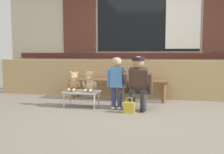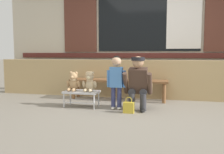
# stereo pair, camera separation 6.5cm
# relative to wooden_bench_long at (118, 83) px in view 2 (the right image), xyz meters

# --- Properties ---
(ground_plane) EXTENTS (60.00, 60.00, 0.00)m
(ground_plane) POSITION_rel_wooden_bench_long_xyz_m (0.55, -1.06, -0.37)
(ground_plane) COLOR gray
(brick_low_wall) EXTENTS (7.07, 0.25, 0.85)m
(brick_low_wall) POSITION_rel_wooden_bench_long_xyz_m (0.55, 0.37, 0.05)
(brick_low_wall) COLOR tan
(brick_low_wall) RESTS_ON ground
(shop_facade) EXTENTS (7.22, 0.26, 3.42)m
(shop_facade) POSITION_rel_wooden_bench_long_xyz_m (0.55, 0.88, 1.35)
(shop_facade) COLOR beige
(shop_facade) RESTS_ON ground
(wooden_bench_long) EXTENTS (2.10, 0.40, 0.44)m
(wooden_bench_long) POSITION_rel_wooden_bench_long_xyz_m (0.00, 0.00, 0.00)
(wooden_bench_long) COLOR brown
(wooden_bench_long) RESTS_ON ground
(small_display_bench) EXTENTS (0.64, 0.36, 0.30)m
(small_display_bench) POSITION_rel_wooden_bench_long_xyz_m (-0.53, -0.82, -0.11)
(small_display_bench) COLOR silver
(small_display_bench) RESTS_ON ground
(teddy_bear_plain) EXTENTS (0.28, 0.26, 0.36)m
(teddy_bear_plain) POSITION_rel_wooden_bench_long_xyz_m (-0.69, -0.82, 0.09)
(teddy_bear_plain) COLOR tan
(teddy_bear_plain) RESTS_ON small_display_bench
(teddy_bear_with_hat) EXTENTS (0.28, 0.27, 0.36)m
(teddy_bear_with_hat) POSITION_rel_wooden_bench_long_xyz_m (-0.37, -0.82, 0.10)
(teddy_bear_with_hat) COLOR #CCB289
(teddy_bear_with_hat) RESTS_ON small_display_bench
(child_standing) EXTENTS (0.35, 0.18, 0.96)m
(child_standing) POSITION_rel_wooden_bench_long_xyz_m (0.14, -0.86, 0.22)
(child_standing) COLOR navy
(child_standing) RESTS_ON ground
(adult_crouching) EXTENTS (0.50, 0.49, 0.95)m
(adult_crouching) POSITION_rel_wooden_bench_long_xyz_m (0.53, -0.80, 0.11)
(adult_crouching) COLOR #333338
(adult_crouching) RESTS_ON ground
(handbag_on_ground) EXTENTS (0.18, 0.11, 0.27)m
(handbag_on_ground) POSITION_rel_wooden_bench_long_xyz_m (0.40, -1.08, -0.28)
(handbag_on_ground) COLOR gold
(handbag_on_ground) RESTS_ON ground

